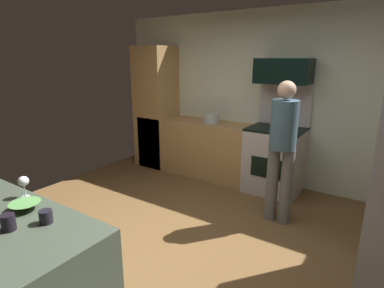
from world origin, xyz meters
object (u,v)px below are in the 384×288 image
oven_range (275,157)px  person_cook (282,146)px  mug_coffee (8,222)px  microwave (283,71)px  mixing_bowl_large (25,206)px  stock_pot (212,118)px  wine_glass_near (23,182)px  mug_tea (46,217)px

oven_range → person_cook: (0.35, -0.84, 0.42)m
person_cook → mug_coffee: person_cook is taller
microwave → mixing_bowl_large: 3.50m
person_cook → mixing_bowl_large: (-1.00, -2.42, -0.01)m
oven_range → person_cook: bearing=-67.6°
person_cook → stock_pot: bearing=149.2°
wine_glass_near → mug_coffee: wine_glass_near is taller
mug_coffee → stock_pot: stock_pot is taller
person_cook → mug_tea: person_cook is taller
microwave → mixing_bowl_large: size_ratio=3.60×
wine_glass_near → person_cook: bearing=62.7°
oven_range → mixing_bowl_large: bearing=-101.2°
microwave → person_cook: size_ratio=0.44×
mug_tea → stock_pot: size_ratio=0.32×
person_cook → mug_tea: size_ratio=19.55×
microwave → wine_glass_near: (-0.84, -3.24, -0.71)m
oven_range → mug_coffee: 3.51m
oven_range → mug_coffee: size_ratio=15.31×
wine_glass_near → mug_tea: bearing=-15.1°
mixing_bowl_large → mug_coffee: size_ratio=2.01×
wine_glass_near → mixing_bowl_large: bearing=-28.9°
stock_pot → oven_range: bearing=-0.2°
wine_glass_near → stock_pot: wine_glass_near is taller
person_cook → mixing_bowl_large: bearing=-112.4°
wine_glass_near → mug_tea: 0.50m
microwave → person_cook: microwave is taller
mixing_bowl_large → mug_tea: mug_tea is taller
oven_range → microwave: size_ratio=2.11×
mug_coffee → microwave: bearing=82.4°
person_cook → stock_pot: size_ratio=6.26×
stock_pot → person_cook: bearing=-30.8°
mug_coffee → stock_pot: (-0.60, 3.46, 0.02)m
person_cook → stock_pot: (-1.42, 0.85, 0.03)m
microwave → wine_glass_near: bearing=-104.6°
mixing_bowl_large → mug_tea: (0.28, -0.02, 0.02)m
microwave → stock_pot: (-1.08, -0.08, -0.76)m
stock_pot → mug_coffee: bearing=-80.1°
stock_pot → mixing_bowl_large: bearing=-82.5°
person_cook → mug_tea: bearing=-106.3°
stock_pot → wine_glass_near: bearing=-85.8°
mug_coffee → stock_pot: bearing=99.9°
oven_range → wine_glass_near: oven_range is taller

